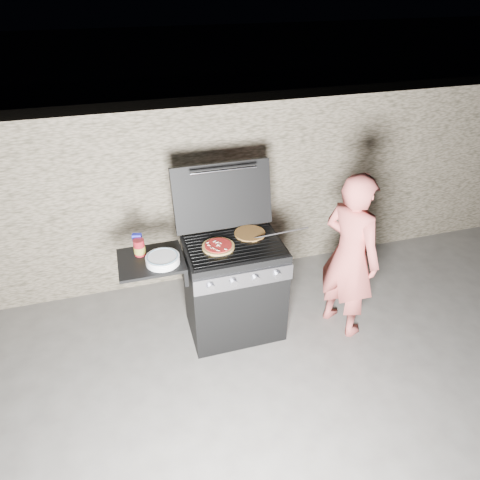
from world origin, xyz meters
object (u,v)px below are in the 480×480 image
object	(u,v)px
gas_grill	(206,294)
pizza_topped	(218,246)
sauce_jar	(139,247)
person	(350,256)

from	to	relation	value
gas_grill	pizza_topped	bearing A→B (deg)	-0.10
sauce_jar	person	bearing A→B (deg)	-10.16
sauce_jar	person	distance (m)	1.73
gas_grill	sauce_jar	world-z (taller)	sauce_jar
pizza_topped	person	xyz separation A→B (m)	(1.08, -0.21, -0.17)
pizza_topped	person	bearing A→B (deg)	-11.18
gas_grill	person	bearing A→B (deg)	-10.10
pizza_topped	sauce_jar	world-z (taller)	sauce_jar
pizza_topped	sauce_jar	xyz separation A→B (m)	(-0.61, 0.09, 0.04)
gas_grill	pizza_topped	size ratio (longest dim) A/B	5.16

